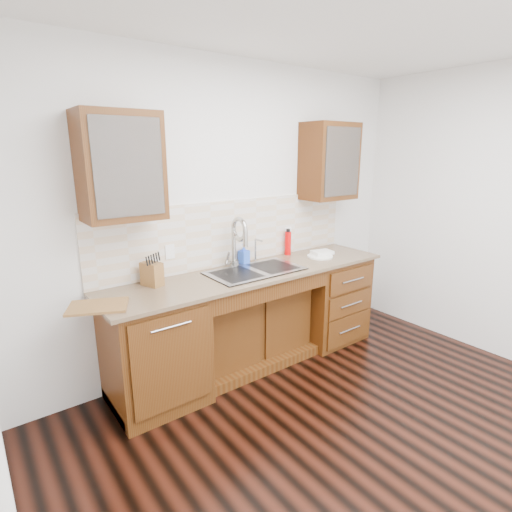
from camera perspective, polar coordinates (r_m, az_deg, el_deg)
ground at (r=3.09m, az=17.55°, el=-25.94°), size 4.00×3.50×0.10m
wall_back at (r=3.71m, az=-3.72°, el=5.76°), size 4.00×0.10×2.70m
base_cabinet_left at (r=3.27m, az=-14.26°, el=-12.86°), size 0.70×0.62×0.88m
base_cabinet_center at (r=3.79m, az=-1.19°, el=-9.88°), size 1.20×0.44×0.70m
base_cabinet_right at (r=4.27m, az=9.99°, el=-5.84°), size 0.70×0.62×0.88m
countertop at (r=3.51m, az=-0.24°, el=-2.36°), size 2.70×0.65×0.03m
backsplash at (r=3.68m, az=-3.16°, el=3.42°), size 2.70×0.02×0.59m
sink at (r=3.52m, az=-0.10°, el=-3.51°), size 0.84×0.46×0.19m
faucet at (r=3.59m, az=-3.19°, el=1.54°), size 0.04×0.04×0.40m
filter_tap at (r=3.75m, az=-0.08°, el=0.92°), size 0.02×0.02×0.24m
upper_cabinet_left at (r=3.01m, az=-18.83°, el=11.99°), size 0.55×0.34×0.75m
upper_cabinet_right at (r=4.17m, az=10.40°, el=13.13°), size 0.55×0.34×0.75m
outlet_left at (r=3.39m, az=-12.21°, el=0.59°), size 0.08×0.01×0.12m
outlet_right at (r=4.08m, az=4.59°, el=3.30°), size 0.08×0.01×0.12m
soap_bottle at (r=3.72m, az=-1.74°, el=0.31°), size 0.10×0.10×0.18m
water_bottle at (r=4.03m, az=4.58°, el=1.82°), size 0.07×0.07×0.24m
plate at (r=4.01m, az=9.13°, el=-0.04°), size 0.30×0.30×0.01m
dish_towel at (r=4.07m, az=9.42°, el=0.53°), size 0.22×0.18×0.03m
knife_block at (r=3.21m, az=-14.64°, el=-2.51°), size 0.15×0.19×0.18m
cutting_board at (r=2.91m, az=-21.66°, el=-6.70°), size 0.46×0.40×0.02m
cup_left_a at (r=2.99m, az=-19.81°, el=10.86°), size 0.14×0.14×0.09m
cup_left_b at (r=3.02m, az=-18.01°, el=11.11°), size 0.13×0.13×0.10m
cup_right_a at (r=4.11m, az=9.55°, el=12.47°), size 0.16×0.16×0.10m
cup_right_b at (r=4.28m, az=11.76°, el=12.39°), size 0.12×0.12×0.09m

